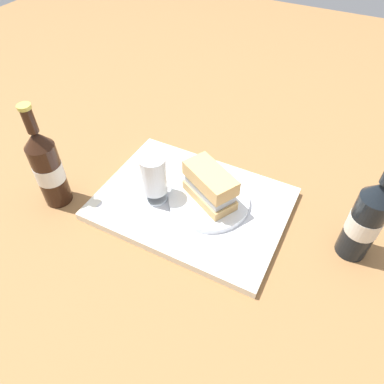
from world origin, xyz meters
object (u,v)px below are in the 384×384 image
sandwich (209,184)px  beer_bottle (47,167)px  plate (209,200)px  second_bottle (366,219)px  beer_glass (154,177)px

sandwich → beer_bottle: beer_bottle is taller
plate → sandwich: size_ratio=1.31×
beer_bottle → second_bottle: same height
plate → beer_bottle: (0.34, 0.14, 0.08)m
plate → beer_glass: (0.12, 0.05, 0.06)m
second_bottle → beer_glass: bearing=9.9°
sandwich → second_bottle: 0.33m
plate → beer_glass: bearing=21.2°
plate → second_bottle: 0.33m
beer_glass → second_bottle: size_ratio=0.47×
sandwich → beer_glass: bearing=50.6°
beer_bottle → plate: bearing=-157.5°
sandwich → beer_glass: size_ratio=1.16×
plate → second_bottle: second_bottle is taller
beer_bottle → sandwich: bearing=-157.1°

